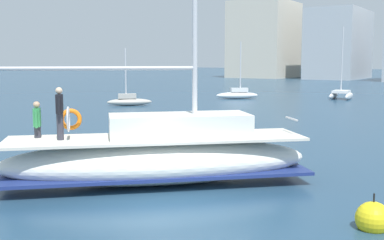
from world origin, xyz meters
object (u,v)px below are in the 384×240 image
Objects in this scene: main_sailboat at (159,155)px; moored_cutter_right at (341,94)px; moored_cutter_left at (237,94)px; moored_catamaran at (129,101)px; mooring_buoy at (373,219)px.

main_sailboat is 36.19m from moored_cutter_right.
moored_cutter_left is 0.80× the size of moored_cutter_right.
moored_cutter_left is at bearing 113.56° from main_sailboat.
moored_catamaran is 31.30m from mooring_buoy.
moored_cutter_right is 38.15m from mooring_buoy.
moored_catamaran is at bearing 132.63° from main_sailboat.
moored_cutter_right is at bearing 51.84° from moored_catamaran.
main_sailboat is 2.74× the size of moored_catamaran.
main_sailboat reaches higher than mooring_buoy.
moored_cutter_left is at bearing -148.69° from moored_cutter_right.
main_sailboat is 1.88× the size of moored_cutter_right.
moored_cutter_left is at bearing 69.02° from moored_catamaran.
moored_catamaran is 12.16m from moored_cutter_left.
main_sailboat is at bearing -82.73° from moored_cutter_right.
main_sailboat reaches higher than moored_cutter_left.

